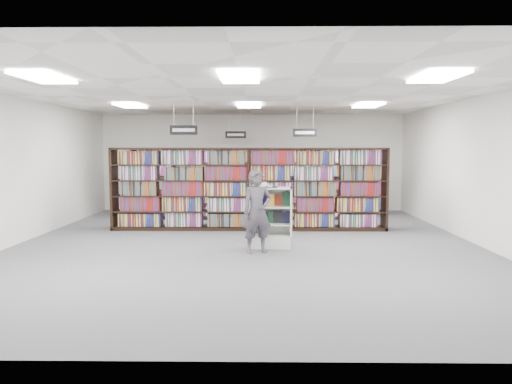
{
  "coord_description": "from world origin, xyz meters",
  "views": [
    {
      "loc": [
        0.36,
        -10.71,
        2.08
      ],
      "look_at": [
        0.2,
        0.5,
        1.1
      ],
      "focal_mm": 35.0,
      "sensor_mm": 36.0,
      "label": 1
    }
  ],
  "objects_px": {
    "bookshelf_row_near": "(249,189)",
    "shopper": "(257,212)",
    "endcap_display": "(270,226)",
    "open_book": "(265,186)"
  },
  "relations": [
    {
      "from": "bookshelf_row_near",
      "to": "shopper",
      "type": "height_order",
      "value": "bookshelf_row_near"
    },
    {
      "from": "endcap_display",
      "to": "open_book",
      "type": "bearing_deg",
      "value": 166.51
    },
    {
      "from": "bookshelf_row_near",
      "to": "shopper",
      "type": "bearing_deg",
      "value": -85.13
    },
    {
      "from": "shopper",
      "to": "endcap_display",
      "type": "bearing_deg",
      "value": 44.96
    },
    {
      "from": "bookshelf_row_near",
      "to": "endcap_display",
      "type": "height_order",
      "value": "bookshelf_row_near"
    },
    {
      "from": "bookshelf_row_near",
      "to": "shopper",
      "type": "xyz_separation_m",
      "value": [
        0.25,
        -2.88,
        -0.22
      ]
    },
    {
      "from": "endcap_display",
      "to": "shopper",
      "type": "height_order",
      "value": "shopper"
    },
    {
      "from": "bookshelf_row_near",
      "to": "endcap_display",
      "type": "bearing_deg",
      "value": -77.33
    },
    {
      "from": "open_book",
      "to": "shopper",
      "type": "height_order",
      "value": "shopper"
    },
    {
      "from": "endcap_display",
      "to": "open_book",
      "type": "relative_size",
      "value": 2.24
    }
  ]
}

